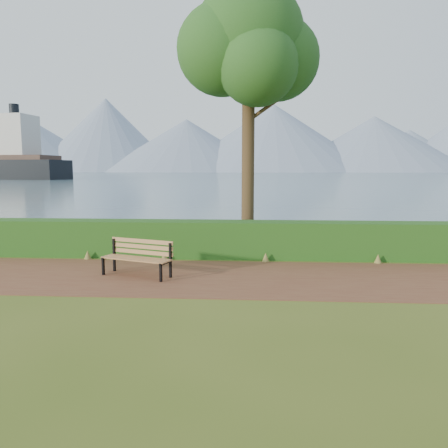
{
  "coord_description": "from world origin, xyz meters",
  "views": [
    {
      "loc": [
        1.25,
        -9.28,
        2.42
      ],
      "look_at": [
        0.56,
        1.2,
        1.1
      ],
      "focal_mm": 35.0,
      "sensor_mm": 36.0,
      "label": 1
    }
  ],
  "objects": [
    {
      "name": "ground",
      "position": [
        0.0,
        0.0,
        0.0
      ],
      "size": [
        140.0,
        140.0,
        0.0
      ],
      "primitive_type": "plane",
      "color": "#445719",
      "rests_on": "ground"
    },
    {
      "name": "path",
      "position": [
        0.0,
        0.3,
        0.01
      ],
      "size": [
        40.0,
        3.4,
        0.01
      ],
      "primitive_type": "cube",
      "color": "brown",
      "rests_on": "ground"
    },
    {
      "name": "hedge",
      "position": [
        0.0,
        2.6,
        0.5
      ],
      "size": [
        32.0,
        0.85,
        1.0
      ],
      "primitive_type": "cube",
      "color": "#1A4413",
      "rests_on": "ground"
    },
    {
      "name": "water",
      "position": [
        0.0,
        260.0,
        0.01
      ],
      "size": [
        700.0,
        510.0,
        0.0
      ],
      "primitive_type": "cube",
      "color": "#466371",
      "rests_on": "ground"
    },
    {
      "name": "mountains",
      "position": [
        -9.17,
        406.05,
        27.7
      ],
      "size": [
        585.0,
        190.0,
        70.0
      ],
      "color": "slate",
      "rests_on": "ground"
    },
    {
      "name": "bench",
      "position": [
        -1.34,
        0.33,
        0.48
      ],
      "size": [
        1.71,
        1.02,
        0.83
      ],
      "rotation": [
        0.0,
        0.0,
        -0.35
      ],
      "color": "black",
      "rests_on": "ground"
    },
    {
      "name": "tree",
      "position": [
        1.09,
        3.95,
        6.03
      ],
      "size": [
        4.17,
        3.42,
        8.11
      ],
      "rotation": [
        0.0,
        0.0,
        -0.05
      ],
      "color": "#382717",
      "rests_on": "ground"
    }
  ]
}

